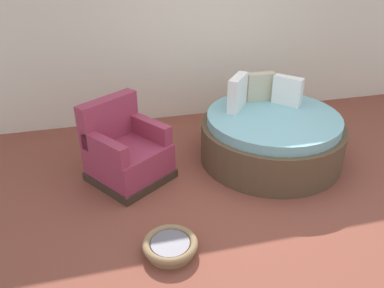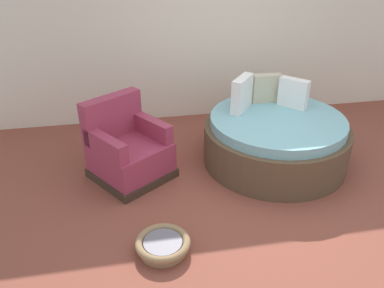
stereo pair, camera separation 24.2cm
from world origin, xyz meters
The scene contains 5 objects.
ground_plane centered at (0.00, 0.00, -0.01)m, with size 8.00×8.00×0.02m, color brown.
back_wall centered at (0.00, 2.33, 1.39)m, with size 8.00×0.12×2.78m, color silver.
round_daybed centered at (0.42, 0.70, 0.31)m, with size 1.78×1.78×1.04m.
red_armchair centered at (-1.40, 0.71, 0.33)m, with size 1.11×1.11×0.94m.
pet_basket centered at (-1.16, -0.65, 0.07)m, with size 0.51×0.51×0.13m.
Camera 1 is at (-1.62, -3.32, 2.62)m, focal length 36.83 mm.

